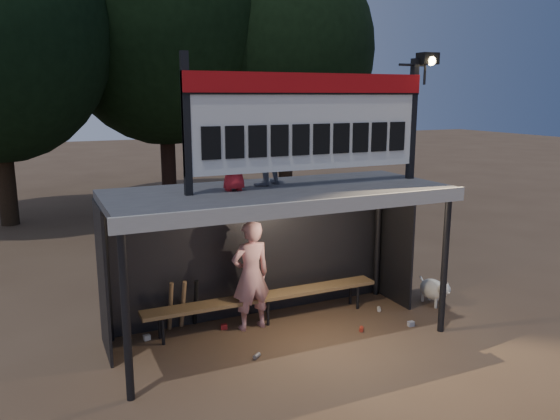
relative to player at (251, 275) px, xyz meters
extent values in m
plane|color=brown|center=(0.28, -0.45, -0.88)|extent=(80.00, 80.00, 0.00)
imported|color=white|center=(0.00, 0.00, 0.00)|extent=(0.68, 0.47, 1.77)
imported|color=gray|center=(0.18, -0.08, 2.04)|extent=(0.73, 0.68, 1.20)
imported|color=#B11B22|center=(-0.39, -0.36, 1.86)|extent=(0.42, 0.28, 0.85)
cube|color=#3C3C3F|center=(0.28, -0.45, 1.38)|extent=(5.00, 2.00, 0.12)
cube|color=beige|center=(0.28, -1.47, 1.34)|extent=(5.10, 0.06, 0.20)
cylinder|color=black|center=(-2.12, -1.35, 0.22)|extent=(0.10, 0.10, 2.20)
cylinder|color=black|center=(2.68, -1.35, 0.22)|extent=(0.10, 0.10, 2.20)
cylinder|color=black|center=(-2.12, 0.45, 0.22)|extent=(0.10, 0.10, 2.20)
cylinder|color=black|center=(2.68, 0.45, 0.22)|extent=(0.10, 0.10, 2.20)
cube|color=black|center=(0.28, 0.55, 0.22)|extent=(5.00, 0.04, 2.20)
cube|color=black|center=(-2.22, 0.05, 0.22)|extent=(0.04, 1.00, 2.20)
cube|color=black|center=(2.78, 0.05, 0.22)|extent=(0.04, 1.00, 2.20)
cylinder|color=black|center=(0.28, 0.55, 1.27)|extent=(5.00, 0.06, 0.06)
cube|color=black|center=(-1.07, -0.45, 2.39)|extent=(0.10, 0.10, 1.90)
cube|color=black|center=(2.63, -0.45, 2.39)|extent=(0.10, 0.10, 1.90)
cube|color=silver|center=(0.78, -0.45, 2.39)|extent=(3.80, 0.08, 1.40)
cube|color=#B30C10|center=(0.78, -0.50, 2.95)|extent=(3.80, 0.04, 0.28)
cube|color=black|center=(0.78, -0.50, 2.80)|extent=(3.80, 0.02, 0.03)
cube|color=black|center=(-0.75, -0.50, 2.14)|extent=(0.27, 0.03, 0.45)
cube|color=black|center=(-0.41, -0.50, 2.14)|extent=(0.27, 0.03, 0.45)
cube|color=black|center=(-0.07, -0.50, 2.14)|extent=(0.27, 0.03, 0.45)
cube|color=black|center=(0.27, -0.50, 2.14)|extent=(0.27, 0.03, 0.45)
cube|color=black|center=(0.61, -0.50, 2.14)|extent=(0.27, 0.03, 0.45)
cube|color=black|center=(0.95, -0.50, 2.14)|extent=(0.27, 0.03, 0.45)
cube|color=black|center=(1.29, -0.50, 2.14)|extent=(0.27, 0.03, 0.45)
cube|color=black|center=(1.63, -0.50, 2.14)|extent=(0.27, 0.03, 0.45)
cube|color=black|center=(1.97, -0.50, 2.14)|extent=(0.27, 0.03, 0.45)
cube|color=black|center=(2.31, -0.50, 2.14)|extent=(0.27, 0.03, 0.45)
cylinder|color=black|center=(2.58, -0.45, 3.24)|extent=(0.50, 0.04, 0.04)
cylinder|color=black|center=(2.83, -0.45, 3.09)|extent=(0.04, 0.04, 0.30)
cube|color=black|center=(2.83, -0.50, 3.34)|extent=(0.30, 0.22, 0.18)
sphere|color=#FFD88C|center=(2.83, -0.59, 3.30)|extent=(0.14, 0.14, 0.14)
cube|color=olive|center=(0.28, 0.10, -0.43)|extent=(4.00, 0.35, 0.06)
cylinder|color=black|center=(-1.42, -0.02, -0.66)|extent=(0.05, 0.05, 0.45)
cylinder|color=black|center=(-1.42, 0.22, -0.66)|extent=(0.05, 0.05, 0.45)
cylinder|color=black|center=(0.28, -0.02, -0.66)|extent=(0.05, 0.05, 0.45)
cylinder|color=black|center=(0.28, 0.22, -0.66)|extent=(0.05, 0.05, 0.45)
cylinder|color=black|center=(1.98, -0.02, -0.66)|extent=(0.05, 0.05, 0.45)
cylinder|color=black|center=(1.98, 0.22, -0.66)|extent=(0.05, 0.05, 0.45)
cylinder|color=black|center=(-3.72, 9.55, 0.99)|extent=(0.50, 0.50, 3.74)
cylinder|color=black|center=(1.28, 11.05, 1.21)|extent=(0.50, 0.50, 4.18)
ellipsoid|color=black|center=(1.28, 11.05, 5.29)|extent=(7.22, 7.22, 8.36)
cylinder|color=#302015|center=(5.28, 10.05, 0.88)|extent=(0.50, 0.50, 3.52)
ellipsoid|color=black|center=(5.28, 10.05, 4.32)|extent=(6.08, 6.08, 7.04)
ellipsoid|color=white|center=(3.33, -0.38, -0.61)|extent=(0.36, 0.58, 0.36)
sphere|color=silver|center=(3.33, -0.66, -0.52)|extent=(0.22, 0.22, 0.22)
cone|color=beige|center=(3.33, -0.76, -0.54)|extent=(0.10, 0.10, 0.10)
cone|color=silver|center=(3.28, -0.68, -0.42)|extent=(0.06, 0.06, 0.07)
cone|color=beige|center=(3.38, -0.68, -0.42)|extent=(0.06, 0.06, 0.07)
cylinder|color=beige|center=(3.25, -0.56, -0.79)|extent=(0.05, 0.05, 0.18)
cylinder|color=beige|center=(3.41, -0.56, -0.79)|extent=(0.05, 0.05, 0.18)
cylinder|color=beige|center=(3.25, -0.20, -0.79)|extent=(0.05, 0.05, 0.18)
cylinder|color=white|center=(3.41, -0.20, -0.79)|extent=(0.05, 0.05, 0.18)
cylinder|color=beige|center=(3.33, -0.08, -0.54)|extent=(0.04, 0.16, 0.14)
cylinder|color=olive|center=(-1.20, 0.37, -0.45)|extent=(0.09, 0.27, 0.84)
cylinder|color=#9F754A|center=(-1.00, 0.37, -0.45)|extent=(0.09, 0.30, 0.83)
cylinder|color=black|center=(-0.80, 0.37, -0.45)|extent=(0.09, 0.33, 0.83)
cube|color=#AD1D1D|center=(-0.42, 0.13, -0.84)|extent=(0.11, 0.09, 0.08)
cylinder|color=#A4A4A9|center=(-0.31, -0.99, -0.85)|extent=(0.14, 0.13, 0.07)
cube|color=silver|center=(-1.61, 0.25, -0.84)|extent=(0.11, 0.09, 0.08)
cylinder|color=red|center=(1.54, -0.84, -0.85)|extent=(0.12, 0.14, 0.07)
cube|color=#ACACB1|center=(2.37, -1.01, -0.84)|extent=(0.10, 0.07, 0.08)
cylinder|color=beige|center=(2.26, -0.26, -0.85)|extent=(0.12, 0.14, 0.07)
camera|label=1|loc=(-2.96, -7.63, 2.77)|focal=35.00mm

